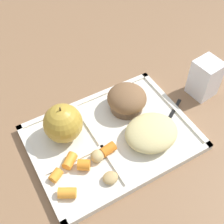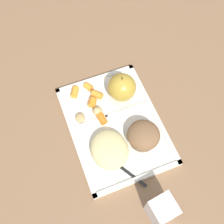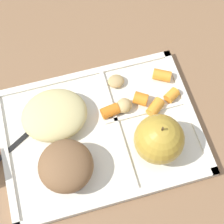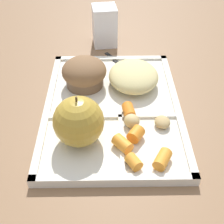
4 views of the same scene
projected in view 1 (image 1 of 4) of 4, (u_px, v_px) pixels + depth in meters
The scene contains 17 objects.
ground at pixel (112, 140), 0.70m from camera, with size 6.00×6.00×0.00m, color #846042.
lunch_tray at pixel (112, 138), 0.69m from camera, with size 0.36×0.27×0.02m.
green_apple at pixel (63, 123), 0.66m from camera, with size 0.09×0.09×0.10m.
bran_muffin at pixel (127, 100), 0.72m from camera, with size 0.09×0.09×0.06m.
carrot_slice_center at pixel (108, 149), 0.65m from camera, with size 0.02×0.02×0.03m, color orange.
carrot_slice_tilted at pixel (70, 161), 0.63m from camera, with size 0.02×0.02×0.03m, color orange.
carrot_slice_diagonal at pixel (67, 193), 0.59m from camera, with size 0.02×0.02×0.04m, color orange.
carrot_slice_back at pixel (84, 165), 0.63m from camera, with size 0.02×0.02×0.03m, color orange.
carrot_slice_edge at pixel (56, 175), 0.61m from camera, with size 0.02×0.02×0.03m, color orange.
potato_chunk_golden at pixel (97, 156), 0.64m from camera, with size 0.03×0.03×0.02m, color tan.
potato_chunk_small at pixel (110, 178), 0.61m from camera, with size 0.03×0.03×0.02m, color tan.
egg_noodle_pile at pixel (151, 132), 0.67m from camera, with size 0.12×0.11×0.04m, color #D6C684.
meatball_side at pixel (151, 138), 0.66m from camera, with size 0.03×0.03×0.03m, color brown.
meatball_front at pixel (154, 125), 0.68m from camera, with size 0.04×0.04×0.04m, color #755B4C.
meatball_back at pixel (149, 135), 0.67m from camera, with size 0.04×0.04×0.04m, color brown.
plastic_fork at pixel (165, 126), 0.70m from camera, with size 0.15×0.10×0.00m.
milk_carton at pixel (205, 78), 0.75m from camera, with size 0.06×0.06×0.10m, color white.
Camera 1 is at (-0.20, -0.34, 0.58)m, focal length 48.38 mm.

